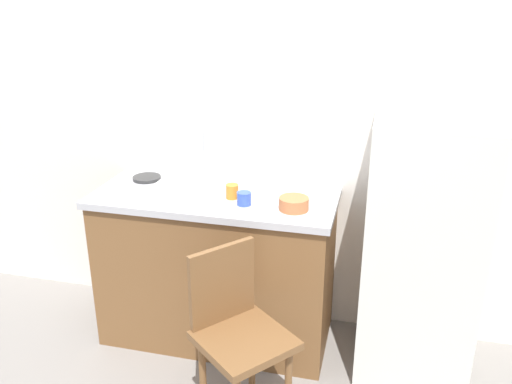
{
  "coord_description": "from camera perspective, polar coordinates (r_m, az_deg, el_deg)",
  "views": [
    {
      "loc": [
        0.77,
        -2.04,
        2.04
      ],
      "look_at": [
        0.11,
        0.6,
        0.99
      ],
      "focal_mm": 37.6,
      "sensor_mm": 36.0,
      "label": 1
    }
  ],
  "objects": [
    {
      "name": "hotplate",
      "position": [
        3.32,
        -11.54,
        1.47
      ],
      "size": [
        0.17,
        0.17,
        0.02
      ],
      "primitive_type": "cylinder",
      "color": "#2D2D2D",
      "rests_on": "countertop"
    },
    {
      "name": "refrigerator",
      "position": [
        3.0,
        17.06,
        -5.93
      ],
      "size": [
        0.58,
        0.61,
        1.44
      ],
      "primitive_type": "cube",
      "color": "silver",
      "rests_on": "ground_plane"
    },
    {
      "name": "cabinet_base",
      "position": [
        3.26,
        -4.1,
        -8.17
      ],
      "size": [
        1.34,
        0.6,
        0.9
      ],
      "primitive_type": "cube",
      "color": "brown",
      "rests_on": "ground_plane"
    },
    {
      "name": "cup_blue",
      "position": [
        2.87,
        -1.28,
        -0.7
      ],
      "size": [
        0.08,
        0.08,
        0.07
      ],
      "primitive_type": "cylinder",
      "color": "blue",
      "rests_on": "countertop"
    },
    {
      "name": "cup_orange",
      "position": [
        2.96,
        -2.55,
        0.07
      ],
      "size": [
        0.07,
        0.07,
        0.08
      ],
      "primitive_type": "cylinder",
      "color": "orange",
      "rests_on": "countertop"
    },
    {
      "name": "faucet",
      "position": [
        3.27,
        -5.44,
        4.06
      ],
      "size": [
        0.02,
        0.02,
        0.3
      ],
      "primitive_type": "cylinder",
      "color": "#B7B7BC",
      "rests_on": "countertop"
    },
    {
      "name": "back_wall",
      "position": [
        3.25,
        -0.14,
        6.17
      ],
      "size": [
        4.8,
        0.1,
        2.4
      ],
      "primitive_type": "cube",
      "color": "white",
      "rests_on": "ground_plane"
    },
    {
      "name": "countertop",
      "position": [
        3.05,
        -4.33,
        -0.49
      ],
      "size": [
        1.38,
        0.64,
        0.04
      ],
      "primitive_type": "cube",
      "color": "#B7B7BC",
      "rests_on": "cabinet_base"
    },
    {
      "name": "dish_tray",
      "position": [
        3.11,
        -7.84,
        0.63
      ],
      "size": [
        0.28,
        0.2,
        0.05
      ],
      "primitive_type": "cube",
      "color": "white",
      "rests_on": "countertop"
    },
    {
      "name": "terracotta_bowl",
      "position": [
        2.81,
        4.05,
        -1.24
      ],
      "size": [
        0.16,
        0.16,
        0.07
      ],
      "primitive_type": "cylinder",
      "color": "#C67042",
      "rests_on": "countertop"
    },
    {
      "name": "chair",
      "position": [
        2.65,
        -2.01,
        -14.39
      ],
      "size": [
        0.56,
        0.56,
        0.89
      ],
      "rotation": [
        0.0,
        0.0,
        0.88
      ],
      "color": "brown",
      "rests_on": "ground_plane"
    }
  ]
}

